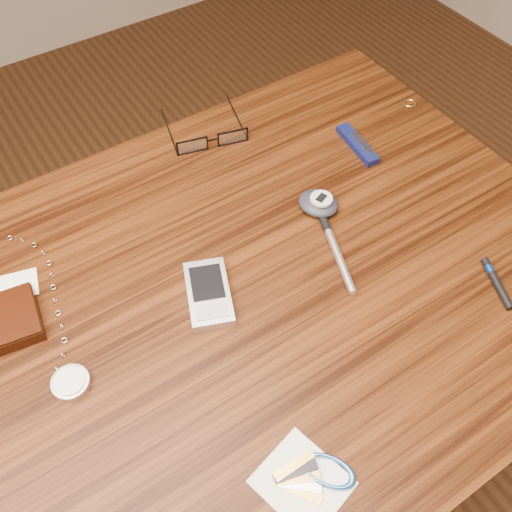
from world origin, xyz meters
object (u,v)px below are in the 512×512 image
object	(u,v)px
pda_phone	(209,293)
desk	(233,334)
notepad_keys	(315,476)
eyeglasses	(212,139)
pocket_knife	(357,144)
pedometer	(318,203)
silver_pen	(334,246)
pocket_watch	(67,373)

from	to	relation	value
pda_phone	desk	bearing A→B (deg)	-30.83
desk	notepad_keys	size ratio (longest dim) A/B	8.86
eyeglasses	pocket_knife	world-z (taller)	eyeglasses
desk	pocket_knife	distance (m)	0.37
desk	pda_phone	xyz separation A→B (m)	(-0.02, 0.01, 0.11)
eyeglasses	pedometer	size ratio (longest dim) A/B	1.98
desk	pda_phone	size ratio (longest dim) A/B	8.73
pedometer	pocket_knife	bearing A→B (deg)	28.41
pocket_knife	silver_pen	distance (m)	0.22
pda_phone	pedometer	xyz separation A→B (m)	(0.21, 0.05, 0.00)
desk	pedometer	size ratio (longest dim) A/B	13.29
eyeglasses	notepad_keys	world-z (taller)	eyeglasses
notepad_keys	eyeglasses	bearing A→B (deg)	71.17
desk	pedometer	xyz separation A→B (m)	(0.19, 0.06, 0.11)
pocket_knife	silver_pen	xyz separation A→B (m)	(-0.16, -0.15, -0.00)
pda_phone	pedometer	size ratio (longest dim) A/B	1.52
pda_phone	notepad_keys	size ratio (longest dim) A/B	1.01
eyeglasses	notepad_keys	size ratio (longest dim) A/B	1.32
eyeglasses	pedometer	world-z (taller)	eyeglasses
desk	pocket_watch	size ratio (longest dim) A/B	2.87
pocket_knife	silver_pen	world-z (taller)	pocket_knife
pda_phone	pedometer	world-z (taller)	pedometer
notepad_keys	pocket_knife	size ratio (longest dim) A/B	1.14
eyeglasses	silver_pen	world-z (taller)	eyeglasses
pocket_watch	pda_phone	size ratio (longest dim) A/B	3.05
pocket_watch	silver_pen	size ratio (longest dim) A/B	2.61
eyeglasses	silver_pen	xyz separation A→B (m)	(0.03, -0.28, -0.01)
notepad_keys	pocket_watch	bearing A→B (deg)	124.58
eyeglasses	notepad_keys	bearing A→B (deg)	-108.83
pocket_knife	silver_pen	size ratio (longest dim) A/B	0.74
pocket_watch	pda_phone	distance (m)	0.20
desk	pocket_knife	xyz separation A→B (m)	(0.32, 0.13, 0.11)
pda_phone	pocket_knife	xyz separation A→B (m)	(0.35, 0.12, -0.00)
desk	pocket_knife	bearing A→B (deg)	22.49
silver_pen	pedometer	bearing A→B (deg)	69.53
eyeglasses	silver_pen	bearing A→B (deg)	-83.16
pocket_knife	desk	bearing A→B (deg)	-157.51
eyeglasses	pocket_knife	bearing A→B (deg)	-34.50
eyeglasses	pda_phone	bearing A→B (deg)	-121.22
pocket_watch	pedometer	world-z (taller)	pedometer
pedometer	silver_pen	world-z (taller)	pedometer
desk	notepad_keys	distance (m)	0.27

